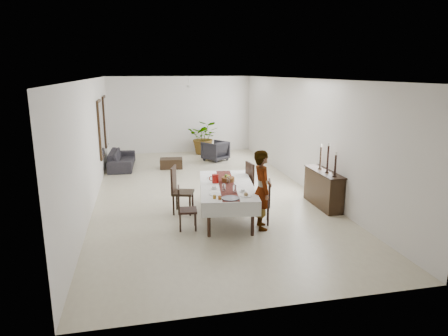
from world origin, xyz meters
TOP-DOWN VIEW (x-y plane):
  - floor at (0.00, 0.00)m, footprint 6.00×12.00m
  - ceiling at (0.00, 0.00)m, footprint 6.00×12.00m
  - wall_back at (0.00, 6.00)m, footprint 6.00×0.02m
  - wall_front at (0.00, -6.00)m, footprint 6.00×0.02m
  - wall_left at (-3.00, 0.00)m, footprint 0.02×12.00m
  - wall_right at (3.00, 0.00)m, footprint 0.02×12.00m
  - dining_table_top at (0.19, -2.12)m, footprint 1.40×2.64m
  - table_leg_fl at (-0.44, -3.24)m, footprint 0.08×0.08m
  - table_leg_fr at (0.47, -3.37)m, footprint 0.08×0.08m
  - table_leg_bl at (-0.09, -0.87)m, footprint 0.08×0.08m
  - table_leg_br at (0.82, -1.01)m, footprint 0.08×0.08m
  - tablecloth_top at (0.19, -2.12)m, footprint 1.62×2.85m
  - tablecloth_drape_left at (-0.42, -2.03)m, footprint 0.40×2.68m
  - tablecloth_drape_right at (0.80, -2.21)m, footprint 0.40×2.68m
  - tablecloth_drape_near at (-0.01, -3.45)m, footprint 1.22×0.19m
  - tablecloth_drape_far at (0.39, -0.79)m, footprint 1.22×0.19m
  - table_runner at (0.19, -2.12)m, footprint 0.74×2.64m
  - red_pitcher at (-0.05, -1.93)m, footprint 0.18×0.18m
  - pitcher_handle at (-0.13, -1.92)m, footprint 0.13×0.04m
  - wine_glass_near at (0.22, -2.81)m, footprint 0.07×0.07m
  - wine_glass_mid at (0.00, -2.68)m, footprint 0.07×0.07m
  - wine_glass_far at (0.25, -2.08)m, footprint 0.07×0.07m
  - teacup_right at (0.41, -2.79)m, footprint 0.09×0.09m
  - saucer_right at (0.41, -2.79)m, footprint 0.16×0.16m
  - teacup_left at (-0.17, -2.44)m, footprint 0.09×0.09m
  - saucer_left at (-0.17, -2.44)m, footprint 0.16×0.16m
  - plate_near_right at (0.40, -3.11)m, footprint 0.25×0.25m
  - bread_near_right at (0.40, -3.11)m, footprint 0.09×0.09m
  - plate_near_left at (-0.23, -2.85)m, footprint 0.25×0.25m
  - plate_far_left at (-0.06, -1.50)m, footprint 0.25×0.25m
  - serving_tray at (0.03, -3.21)m, footprint 0.38×0.38m
  - jam_jar_a at (-0.20, -3.21)m, footprint 0.07×0.07m
  - jam_jar_b at (-0.30, -3.13)m, footprint 0.07×0.07m
  - fruit_basket at (0.28, -1.87)m, footprint 0.31×0.31m
  - fruit_red at (0.31, -1.86)m, footprint 0.09×0.09m
  - fruit_green at (0.24, -1.83)m, footprint 0.08×0.08m
  - fruit_yellow at (0.27, -1.92)m, footprint 0.09×0.09m
  - chair_right_near_seat at (0.85, -2.70)m, footprint 0.53×0.53m
  - chair_right_near_leg_fl at (0.97, -2.92)m, footprint 0.05×0.05m
  - chair_right_near_leg_fr at (1.07, -2.58)m, footprint 0.05×0.05m
  - chair_right_near_leg_bl at (0.64, -2.82)m, footprint 0.05×0.05m
  - chair_right_near_leg_br at (0.73, -2.48)m, footprint 0.05×0.05m
  - chair_right_near_back at (1.04, -2.75)m, footprint 0.16×0.42m
  - chair_right_far_seat at (0.74, -1.45)m, footprint 0.54×0.54m
  - chair_right_far_leg_fl at (0.97, -1.61)m, footprint 0.05×0.05m
  - chair_right_far_leg_fr at (0.91, -1.23)m, footprint 0.05×0.05m
  - chair_right_far_leg_bl at (0.58, -1.67)m, footprint 0.05×0.05m
  - chair_right_far_leg_br at (0.52, -1.29)m, footprint 0.05×0.05m
  - chair_right_far_back at (0.96, -1.42)m, footprint 0.12×0.48m
  - chair_left_near_seat at (-0.82, -2.71)m, footprint 0.45×0.45m
  - chair_left_near_leg_fl at (-0.97, -2.53)m, footprint 0.04×0.04m
  - chair_left_near_leg_fr at (-1.00, -2.86)m, footprint 0.04×0.04m
  - chair_left_near_leg_bl at (-0.64, -2.56)m, footprint 0.04×0.04m
  - chair_left_near_leg_br at (-0.67, -2.89)m, footprint 0.04×0.04m
  - chair_left_near_back at (-1.01, -2.69)m, footprint 0.08×0.41m
  - chair_left_far_seat at (-0.80, -1.65)m, footprint 0.61×0.61m
  - chair_left_far_leg_fl at (-0.93, -1.40)m, footprint 0.06×0.06m
  - chair_left_far_leg_fr at (-1.05, -1.78)m, footprint 0.06×0.06m
  - chair_left_far_leg_bl at (-0.55, -1.51)m, footprint 0.06×0.06m
  - chair_left_far_leg_br at (-0.66, -1.90)m, footprint 0.06×0.06m
  - chair_left_far_back at (-1.01, -1.58)m, footprint 0.19×0.48m
  - woman at (0.79, -3.00)m, footprint 0.49×0.68m
  - sideboard_body at (2.78, -1.91)m, footprint 0.40×1.50m
  - sideboard_top at (2.78, -1.91)m, footprint 0.44×1.56m
  - candlestick_near_base at (2.78, -2.46)m, footprint 0.10×0.10m
  - candlestick_near_shaft at (2.78, -2.46)m, footprint 0.05×0.05m
  - candlestick_near_candle at (2.78, -2.46)m, footprint 0.04×0.04m
  - candlestick_mid_base at (2.78, -2.06)m, footprint 0.10×0.10m
  - candlestick_mid_shaft at (2.78, -2.06)m, footprint 0.05×0.05m
  - candlestick_mid_candle at (2.78, -2.06)m, footprint 0.04×0.04m
  - candlestick_far_base at (2.78, -1.66)m, footprint 0.10×0.10m
  - candlestick_far_shaft at (2.78, -1.66)m, footprint 0.05×0.05m
  - candlestick_far_candle at (2.78, -1.66)m, footprint 0.04×0.04m
  - sofa at (-2.42, 3.56)m, footprint 0.94×2.15m
  - armchair at (1.11, 4.00)m, footprint 1.16×1.16m
  - coffee_table at (-0.69, 3.08)m, footprint 0.84×0.60m
  - potted_plant at (0.91, 5.40)m, footprint 1.58×1.47m
  - mirror_frame_near at (-2.96, 2.20)m, footprint 0.06×1.05m
  - mirror_glass_near at (-2.92, 2.20)m, footprint 0.01×0.90m
  - mirror_frame_far at (-2.96, 4.30)m, footprint 0.06×1.05m
  - mirror_glass_far at (-2.92, 4.30)m, footprint 0.01×0.90m
  - fan_rod at (0.00, 3.00)m, footprint 0.04×0.04m
  - fan_hub at (0.00, 3.00)m, footprint 0.16×0.16m
  - fan_blade_n at (0.00, 3.35)m, footprint 0.10×0.55m
  - fan_blade_s at (0.00, 2.65)m, footprint 0.10×0.55m
  - fan_blade_e at (0.35, 3.00)m, footprint 0.55×0.10m
  - fan_blade_w at (-0.35, 3.00)m, footprint 0.55×0.10m

SIDE VIEW (x-z plane):
  - floor at x=0.00m, z-range 0.00..0.00m
  - coffee_table at x=-0.69m, z-range 0.00..0.35m
  - chair_left_near_leg_fl at x=-0.97m, z-range 0.00..0.40m
  - chair_left_near_leg_fr at x=-1.00m, z-range 0.00..0.40m
  - chair_left_near_leg_bl at x=-0.64m, z-range 0.00..0.40m
  - chair_left_near_leg_br at x=-0.67m, z-range 0.00..0.40m
  - chair_right_near_leg_fl at x=0.97m, z-range 0.00..0.42m
  - chair_right_near_leg_fr at x=1.07m, z-range 0.00..0.42m
  - chair_right_near_leg_bl at x=0.64m, z-range 0.00..0.42m
  - chair_right_near_leg_br at x=0.73m, z-range 0.00..0.42m
  - chair_right_far_leg_fl at x=0.97m, z-range 0.00..0.47m
  - chair_right_far_leg_fr at x=0.91m, z-range 0.00..0.47m
  - chair_right_far_leg_bl at x=0.58m, z-range 0.00..0.47m
  - chair_right_far_leg_br at x=0.52m, z-range 0.00..0.47m
  - chair_left_far_leg_fl at x=-0.93m, z-range 0.00..0.49m
  - chair_left_far_leg_fr at x=-1.05m, z-range 0.00..0.49m
  - chair_left_far_leg_bl at x=-0.55m, z-range 0.00..0.49m
  - chair_left_far_leg_br at x=-0.66m, z-range 0.00..0.49m
  - sofa at x=-2.42m, z-range 0.00..0.62m
  - table_leg_fl at x=-0.44m, z-range 0.00..0.73m
  - table_leg_fr at x=0.47m, z-range 0.00..0.73m
  - table_leg_bl at x=-0.09m, z-range 0.00..0.73m
  - table_leg_br at x=0.82m, z-range 0.00..0.73m
  - armchair at x=1.11m, z-range 0.00..0.77m
  - chair_left_near_seat at x=-0.82m, z-range 0.40..0.45m
  - chair_right_near_seat at x=0.85m, z-range 0.42..0.47m
  - sideboard_body at x=2.78m, z-range 0.00..0.90m
  - chair_right_far_seat at x=0.74m, z-range 0.47..0.52m
  - chair_left_far_seat at x=-0.80m, z-range 0.49..0.54m
  - tablecloth_drape_left at x=-0.42m, z-range 0.48..0.80m
  - tablecloth_drape_right at x=0.80m, z-range 0.48..0.80m
  - tablecloth_drape_near at x=-0.01m, z-range 0.48..0.80m
  - tablecloth_drape_far at x=0.39m, z-range 0.48..0.80m
  - chair_left_near_back at x=-1.01m, z-range 0.45..0.97m
  - potted_plant at x=0.91m, z-range 0.00..1.42m
  - chair_right_near_back at x=1.04m, z-range 0.46..1.01m
  - dining_table_top at x=0.19m, z-range 0.73..0.79m
  - tablecloth_top at x=0.19m, z-range 0.78..0.80m
  - table_runner at x=0.19m, z-range 0.80..0.80m
  - saucer_right at x=0.41m, z-range 0.80..0.81m
  - saucer_left at x=-0.17m, z-range 0.80..0.81m
  - plate_near_right at x=0.40m, z-range 0.80..0.81m
  - plate_near_left at x=-0.23m, z-range 0.80..0.81m
  - plate_far_left at x=-0.06m, z-range 0.80..0.81m
  - serving_tray at x=0.03m, z-range 0.80..0.82m
  - chair_right_far_back at x=0.96m, z-range 0.52..1.12m
  - teacup_right at x=0.41m, z-range 0.80..0.86m
  - teacup_left at x=-0.17m, z-range 0.80..0.86m
  - bread_near_right at x=0.40m, z-range 0.79..0.88m
  - jam_jar_a at x=-0.20m, z-range 0.80..0.88m
  - jam_jar_b at x=-0.30m, z-range 0.80..0.88m
  - chair_left_far_back at x=-1.01m, z-range 0.54..1.16m
  - fruit_basket at x=0.28m, z-range 0.80..0.90m
  - woman at x=0.79m, z-range 0.00..1.76m
  - wine_glass_near at x=0.22m, z-range 0.80..0.98m
  - wine_glass_mid at x=0.00m, z-range 0.80..0.98m
  - wine_glass_far at x=0.25m, z-range 0.80..0.98m
  - red_pitcher at x=-0.05m, z-range 0.80..1.01m
  - pitcher_handle at x=-0.13m, z-range 0.84..0.96m
  - sideboard_top at x=2.78m, z-range 0.90..0.93m
  - fruit_red at x=0.31m, z-range 0.88..0.98m
  - fruit_green at x=0.24m, z-range 0.89..0.97m
  - fruit_yellow at x=0.27m, z-range 0.88..0.97m
  - candlestick_near_base at x=2.78m, z-range 0.93..0.96m
  - candlestick_mid_base at x=2.78m, z-range 0.93..0.96m
  - candlestick_far_base at x=2.78m, z-range 0.93..0.96m
  - candlestick_near_shaft at x=2.78m, z-range 0.96..1.46m
  - candlestick_far_shaft at x=2.78m, z-range 0.96..1.51m
  - candlestick_mid_shaft at x=2.78m, z-range 0.96..1.61m
  - candlestick_near_candle at x=2.78m, z-range 1.46..1.54m
  - candlestick_far_candle at x=2.78m, z-range 1.51..1.59m
  - wall_back at x=0.00m, z-range 0.00..3.20m
  - wall_front at x=0.00m, z-range 0.00..3.20m
  - wall_left at x=-3.00m, z-range 0.00..3.20m
  - wall_right at x=3.00m, z-range 0.00..3.20m
  - mirror_frame_near at x=-2.96m, z-range 0.67..2.53m
  - mirror_glass_near at x=-2.92m, z-range 0.75..2.45m
  - mirror_frame_far at x=-2.96m, z-range 0.67..2.53m
  - mirror_glass_far at x=-2.92m, z-range 0.75..2.45m
  - candlestick_mid_candle at x=2.78m, z-range 1.61..1.69m
  - fan_hub at x=0.00m, z-range 2.86..2.94m
  - fan_blade_n at x=0.00m, z-range 2.89..2.91m
  - fan_blade_s at x=0.00m, z-range 2.89..2.91m
  - fan_blade_e at x=0.35m, z-range 2.89..2.91m
  - fan_blade_w at x=-0.35m, z-range 2.89..2.91m
  - fan_rod at x=0.00m, z-range 3.00..3.20m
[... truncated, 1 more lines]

